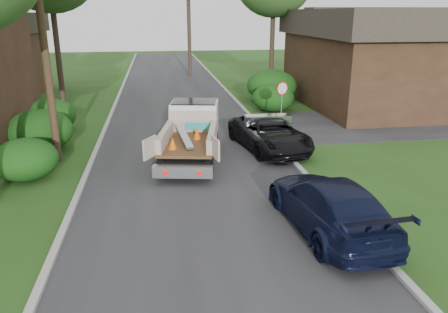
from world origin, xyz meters
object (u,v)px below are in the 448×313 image
utility_pole (43,32)px  black_pickup (269,133)px  flatbed_truck (192,128)px  stop_sign (282,95)px  navy_suv (329,205)px  house_right (378,57)px

utility_pole → black_pickup: (9.08, 0.33, -4.45)m
flatbed_truck → black_pickup: (3.48, 0.33, -0.45)m
stop_sign → navy_suv: 11.70m
house_right → black_pickup: size_ratio=2.49×
navy_suv → house_right: bearing=-124.7°
utility_pole → flatbed_truck: 6.88m
navy_suv → utility_pole: bearing=-44.7°
flatbed_truck → navy_suv: bearing=-56.2°
black_pickup → stop_sign: bearing=57.0°
house_right → stop_sign: bearing=-147.3°
stop_sign → navy_suv: bearing=-99.3°
stop_sign → black_pickup: size_ratio=0.48×
house_right → flatbed_truck: bearing=-145.0°
utility_pole → house_right: utility_pole is taller
house_right → flatbed_truck: (-12.88, -9.03, -1.99)m
utility_pole → flatbed_truck: size_ratio=1.66×
house_right → flatbed_truck: house_right is taller
utility_pole → flatbed_truck: utility_pole is taller
stop_sign → utility_pole: 11.91m
stop_sign → black_pickup: 4.16m
black_pickup → navy_suv: (-0.29, -7.81, 0.04)m
flatbed_truck → black_pickup: bearing=16.2°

